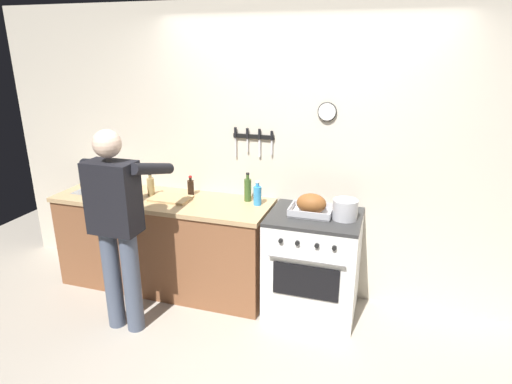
% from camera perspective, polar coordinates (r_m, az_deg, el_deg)
% --- Properties ---
extents(ground_plane, '(8.00, 8.00, 0.00)m').
position_cam_1_polar(ground_plane, '(3.31, -0.36, -23.60)').
color(ground_plane, '#A89E8E').
extents(wall_back, '(6.00, 0.13, 2.60)m').
position_cam_1_polar(wall_back, '(3.87, 5.77, 4.72)').
color(wall_back, beige).
rests_on(wall_back, ground).
extents(counter_block, '(2.03, 0.65, 0.90)m').
position_cam_1_polar(counter_block, '(4.24, -11.97, -6.40)').
color(counter_block, brown).
rests_on(counter_block, ground).
extents(stove, '(0.76, 0.67, 0.90)m').
position_cam_1_polar(stove, '(3.80, 7.48, -9.36)').
color(stove, white).
rests_on(stove, ground).
extents(person_cook, '(0.51, 0.63, 1.66)m').
position_cam_1_polar(person_cook, '(3.52, -17.80, -3.49)').
color(person_cook, '#4C566B').
rests_on(person_cook, ground).
extents(roasting_pan, '(0.35, 0.26, 0.18)m').
position_cam_1_polar(roasting_pan, '(3.60, 7.29, -1.73)').
color(roasting_pan, '#B7B7BC').
rests_on(roasting_pan, stove).
extents(stock_pot, '(0.20, 0.20, 0.16)m').
position_cam_1_polar(stock_pot, '(3.55, 11.65, -2.25)').
color(stock_pot, '#B7B7BC').
rests_on(stock_pot, stove).
extents(cutting_board, '(0.36, 0.24, 0.02)m').
position_cam_1_polar(cutting_board, '(4.02, -11.16, -0.83)').
color(cutting_board, tan).
rests_on(cutting_board, counter_block).
extents(bottle_vinegar, '(0.07, 0.07, 0.22)m').
position_cam_1_polar(bottle_vinegar, '(4.14, -13.68, 0.74)').
color(bottle_vinegar, '#997F4C').
rests_on(bottle_vinegar, counter_block).
extents(bottle_olive_oil, '(0.06, 0.06, 0.26)m').
position_cam_1_polar(bottle_olive_oil, '(3.87, -1.10, 0.36)').
color(bottle_olive_oil, '#385623').
rests_on(bottle_olive_oil, counter_block).
extents(bottle_dish_soap, '(0.07, 0.07, 0.22)m').
position_cam_1_polar(bottle_dish_soap, '(3.78, 0.19, -0.41)').
color(bottle_dish_soap, '#338CCC').
rests_on(bottle_dish_soap, counter_block).
extents(bottle_soy_sauce, '(0.06, 0.06, 0.18)m').
position_cam_1_polar(bottle_soy_sauce, '(4.09, -8.59, 0.65)').
color(bottle_soy_sauce, black).
rests_on(bottle_soy_sauce, counter_block).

